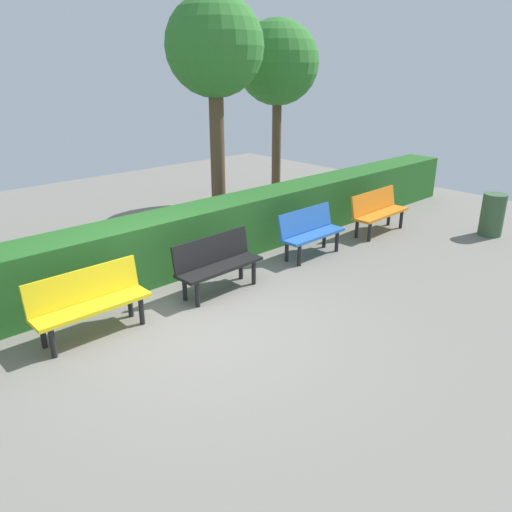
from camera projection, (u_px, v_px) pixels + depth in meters
The scene contains 9 objects.
ground_plane at pixel (199, 326), 6.72m from camera, with size 19.73×19.73×0.00m, color gray.
bench_orange at pixel (378, 210), 10.30m from camera, with size 1.52×0.51×0.86m.
bench_blue at pixel (310, 230), 9.04m from camera, with size 1.36×0.48×0.86m.
bench_black at pixel (217, 262), 7.60m from camera, with size 1.45×0.50×0.86m.
bench_yellow at pixel (89, 300), 6.37m from camera, with size 1.51×0.45×0.86m.
hedge_row at pixel (178, 241), 8.39m from camera, with size 15.73×0.80×1.02m, color #266023.
tree_near at pixel (278, 64), 11.59m from camera, with size 1.93×1.93×4.29m.
tree_mid at pixel (215, 50), 9.58m from camera, with size 1.91×1.91×4.57m.
trash_bin at pixel (492, 215), 10.14m from camera, with size 0.46×0.46×0.86m, color #385938.
Camera 1 is at (3.47, 4.87, 3.30)m, focal length 35.00 mm.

